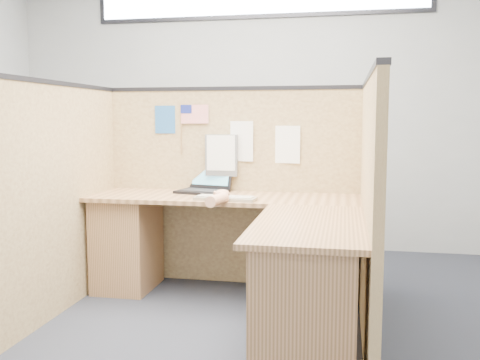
% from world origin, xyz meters
% --- Properties ---
extents(floor, '(5.00, 5.00, 0.00)m').
position_xyz_m(floor, '(0.00, 0.00, 0.00)').
color(floor, '#1F212D').
rests_on(floor, ground).
extents(wall_back, '(5.00, 0.00, 5.00)m').
position_xyz_m(wall_back, '(0.00, 2.25, 1.40)').
color(wall_back, '#AFB2B4').
rests_on(wall_back, floor).
extents(cubicle_partitions, '(2.06, 1.83, 1.53)m').
position_xyz_m(cubicle_partitions, '(0.00, 0.43, 0.77)').
color(cubicle_partitions, olive).
rests_on(cubicle_partitions, floor).
extents(l_desk, '(1.95, 1.75, 0.73)m').
position_xyz_m(l_desk, '(0.18, 0.29, 0.39)').
color(l_desk, brown).
rests_on(l_desk, floor).
extents(laptop, '(0.40, 0.41, 0.26)m').
position_xyz_m(laptop, '(-0.20, 0.88, 0.79)').
color(laptop, black).
rests_on(laptop, l_desk).
extents(keyboard, '(0.43, 0.18, 0.03)m').
position_xyz_m(keyboard, '(0.06, 0.48, 0.74)').
color(keyboard, gray).
rests_on(keyboard, l_desk).
extents(mouse, '(0.13, 0.10, 0.05)m').
position_xyz_m(mouse, '(0.04, 0.48, 0.75)').
color(mouse, silver).
rests_on(mouse, l_desk).
extents(hand_forearm, '(0.11, 0.39, 0.08)m').
position_xyz_m(hand_forearm, '(0.05, 0.33, 0.77)').
color(hand_forearm, tan).
rests_on(hand_forearm, l_desk).
extents(blue_poster, '(0.16, 0.01, 0.22)m').
position_xyz_m(blue_poster, '(-0.53, 0.97, 1.28)').
color(blue_poster, '#22589C').
rests_on(blue_poster, cubicle_partitions).
extents(american_flag, '(0.23, 0.01, 0.39)m').
position_xyz_m(american_flag, '(-0.32, 0.96, 1.31)').
color(american_flag, olive).
rests_on(american_flag, cubicle_partitions).
extents(file_holder, '(0.25, 0.05, 0.32)m').
position_xyz_m(file_holder, '(-0.07, 0.94, 1.01)').
color(file_holder, slate).
rests_on(file_holder, cubicle_partitions).
extents(paper_left, '(0.24, 0.04, 0.31)m').
position_xyz_m(paper_left, '(0.05, 0.97, 1.11)').
color(paper_left, white).
rests_on(paper_left, cubicle_partitions).
extents(paper_right, '(0.22, 0.03, 0.28)m').
position_xyz_m(paper_right, '(0.41, 0.97, 1.09)').
color(paper_right, white).
rests_on(paper_right, cubicle_partitions).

